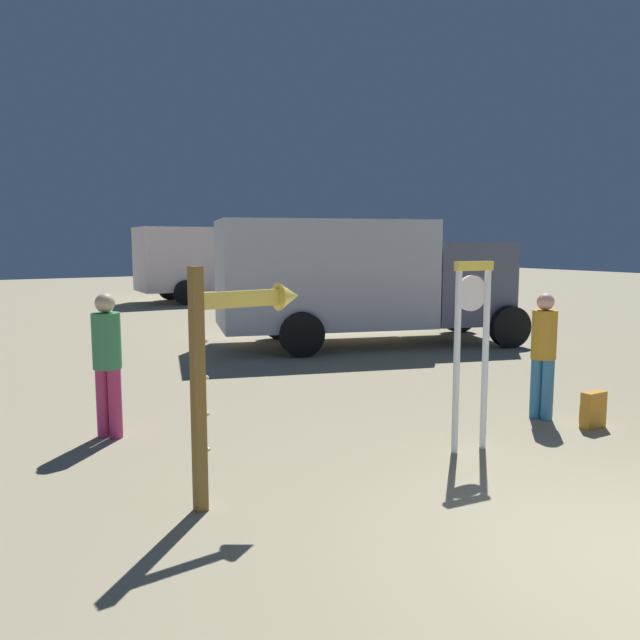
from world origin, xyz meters
TOP-DOWN VIEW (x-y plane):
  - standing_clock at (0.65, 2.51)m, footprint 0.47×0.13m
  - arrow_sign at (-2.05, 2.57)m, footprint 1.07×0.27m
  - person_near_clock at (2.34, 2.93)m, footprint 0.31×0.31m
  - backpack at (2.55, 2.33)m, footprint 0.33×0.18m
  - person_distant at (-2.60, 5.02)m, footprint 0.32×0.32m
  - box_truck_near at (3.69, 9.09)m, footprint 7.00×4.35m
  - box_truck_far at (5.36, 20.64)m, footprint 7.22×2.82m

SIDE VIEW (x-z plane):
  - backpack at x=2.55m, z-range -0.01..0.45m
  - person_near_clock at x=2.34m, z-range 0.10..1.72m
  - person_distant at x=-2.60m, z-range 0.10..1.79m
  - standing_clock at x=0.65m, z-range 0.23..2.30m
  - arrow_sign at x=-2.05m, z-range 0.37..2.44m
  - box_truck_near at x=3.69m, z-range 0.14..2.88m
  - box_truck_far at x=5.36m, z-range 0.15..2.97m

